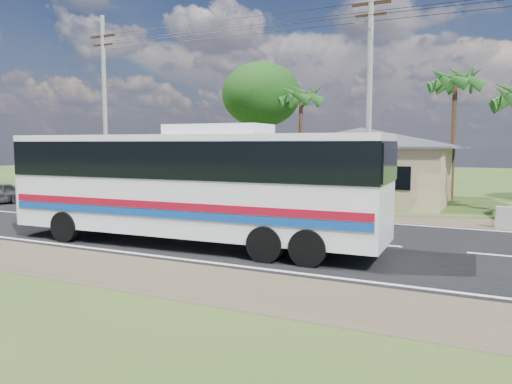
# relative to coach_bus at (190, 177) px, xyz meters

# --- Properties ---
(ground) EXTENTS (120.00, 120.00, 0.00)m
(ground) POSITION_rel_coach_bus_xyz_m (0.77, 2.80, -2.33)
(ground) COLOR #2D4C1B
(ground) RESTS_ON ground
(road) EXTENTS (120.00, 16.00, 0.03)m
(road) POSITION_rel_coach_bus_xyz_m (0.77, 2.80, -2.32)
(road) COLOR black
(road) RESTS_ON ground
(house) EXTENTS (12.40, 10.00, 5.00)m
(house) POSITION_rel_coach_bus_xyz_m (1.77, 15.80, 0.32)
(house) COLOR tan
(house) RESTS_ON ground
(utility_poles) EXTENTS (32.80, 2.22, 11.00)m
(utility_poles) POSITION_rel_coach_bus_xyz_m (3.44, 9.29, 3.44)
(utility_poles) COLOR #9E9E99
(utility_poles) RESTS_ON ground
(palm_mid) EXTENTS (2.80, 2.80, 8.20)m
(palm_mid) POSITION_rel_coach_bus_xyz_m (6.77, 18.30, 4.83)
(palm_mid) COLOR #47301E
(palm_mid) RESTS_ON ground
(palm_far) EXTENTS (2.80, 2.80, 7.70)m
(palm_far) POSITION_rel_coach_bus_xyz_m (-3.23, 18.80, 4.35)
(palm_far) COLOR #47301E
(palm_far) RESTS_ON ground
(tree_behind_house) EXTENTS (6.00, 6.00, 9.61)m
(tree_behind_house) POSITION_rel_coach_bus_xyz_m (-7.23, 20.80, 4.79)
(tree_behind_house) COLOR #47301E
(tree_behind_house) RESTS_ON ground
(coach_bus) EXTENTS (13.21, 3.32, 4.07)m
(coach_bus) POSITION_rel_coach_bus_xyz_m (0.00, 0.00, 0.00)
(coach_bus) COLOR white
(coach_bus) RESTS_ON ground
(motorcycle) EXTENTS (1.89, 1.19, 0.94)m
(motorcycle) POSITION_rel_coach_bus_xyz_m (2.58, 9.87, -1.86)
(motorcycle) COLOR black
(motorcycle) RESTS_ON ground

